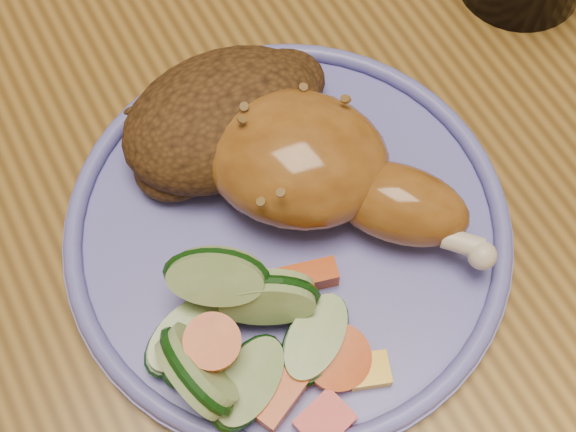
% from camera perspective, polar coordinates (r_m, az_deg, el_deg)
% --- Properties ---
extents(ground, '(4.00, 4.00, 0.00)m').
position_cam_1_polar(ground, '(1.18, -0.58, -13.46)').
color(ground, brown).
rests_on(ground, ground).
extents(dining_table, '(0.90, 1.40, 0.75)m').
position_cam_1_polar(dining_table, '(0.55, -1.22, 1.25)').
color(dining_table, brown).
rests_on(dining_table, ground).
extents(plate, '(0.24, 0.24, 0.01)m').
position_cam_1_polar(plate, '(0.44, -0.00, -1.18)').
color(plate, '#605FB6').
rests_on(plate, dining_table).
extents(plate_rim, '(0.24, 0.24, 0.01)m').
position_cam_1_polar(plate_rim, '(0.43, -0.00, -0.57)').
color(plate_rim, '#605FB6').
rests_on(plate_rim, plate).
extents(chicken_leg, '(0.14, 0.16, 0.05)m').
position_cam_1_polar(chicken_leg, '(0.42, 2.37, 3.34)').
color(chicken_leg, '#90581E').
rests_on(chicken_leg, plate).
extents(rice_pilaf, '(0.13, 0.08, 0.05)m').
position_cam_1_polar(rice_pilaf, '(0.45, -4.34, 6.96)').
color(rice_pilaf, '#452A11').
rests_on(rice_pilaf, plate).
extents(vegetable_pile, '(0.12, 0.13, 0.06)m').
position_cam_1_polar(vegetable_pile, '(0.40, -3.23, -8.65)').
color(vegetable_pile, '#A50A05').
rests_on(vegetable_pile, plate).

